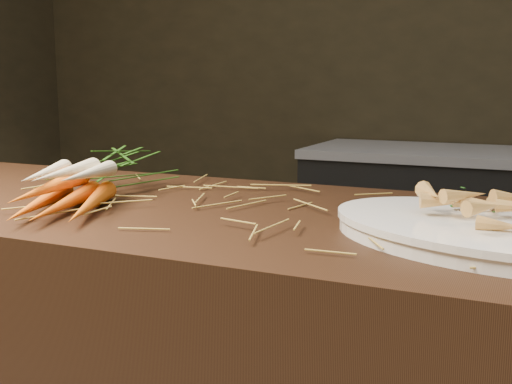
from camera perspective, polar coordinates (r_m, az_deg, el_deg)
back_counter at (r=3.05m, az=21.82°, el=-4.57°), size 1.82×0.62×0.84m
straw_bedding at (r=1.18m, az=3.60°, el=-1.63°), size 1.40×0.60×0.02m
root_veg_bunch at (r=1.38m, az=-14.34°, el=1.50°), size 0.35×0.57×0.10m
serving_platter at (r=1.04m, az=19.98°, el=-3.55°), size 0.59×0.48×0.03m
roasted_veg_heap at (r=1.03m, az=20.11°, el=-1.31°), size 0.29×0.25×0.06m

